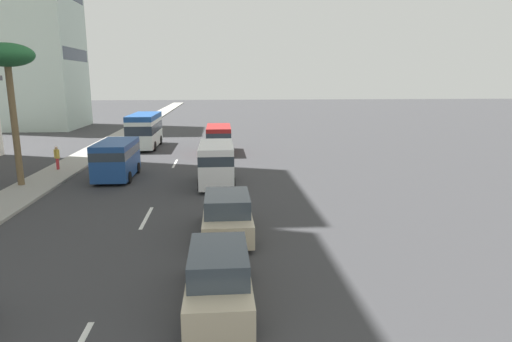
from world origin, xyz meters
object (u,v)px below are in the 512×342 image
(van_sixth, at_px, (216,162))
(car_seventh, at_px, (219,277))
(minibus_lead, at_px, (145,129))
(van_fifth, at_px, (116,157))
(pedestrian_near_lamp, at_px, (57,157))
(car_third, at_px, (227,215))
(palm_tree, at_px, (7,60))
(van_fourth, at_px, (219,138))

(van_sixth, relative_size, car_seventh, 1.02)
(van_sixth, bearing_deg, minibus_lead, 23.84)
(van_fifth, distance_m, van_sixth, 6.69)
(van_sixth, xyz_separation_m, pedestrian_near_lamp, (4.78, 10.79, -0.40))
(car_third, distance_m, palm_tree, 16.05)
(pedestrian_near_lamp, bearing_deg, van_fifth, -167.33)
(van_fourth, xyz_separation_m, van_sixth, (-11.51, 0.12, 0.09))
(van_fourth, height_order, car_seventh, van_fourth)
(van_fifth, relative_size, car_seventh, 1.03)
(van_sixth, bearing_deg, van_fifth, 69.69)
(minibus_lead, relative_size, car_third, 1.47)
(van_fourth, bearing_deg, palm_tree, 134.11)
(pedestrian_near_lamp, bearing_deg, palm_tree, 124.27)
(minibus_lead, distance_m, car_seventh, 29.62)
(car_third, height_order, car_seventh, car_third)
(car_third, relative_size, car_seventh, 0.98)
(van_fourth, distance_m, pedestrian_near_lamp, 12.82)
(car_third, height_order, van_sixth, van_sixth)
(van_fifth, bearing_deg, palm_tree, -69.30)
(van_fourth, xyz_separation_m, pedestrian_near_lamp, (-6.73, 10.91, -0.31))
(car_third, xyz_separation_m, van_fifth, (10.73, 6.76, 0.54))
(minibus_lead, relative_size, pedestrian_near_lamp, 4.24)
(van_sixth, relative_size, pedestrian_near_lamp, 3.00)
(car_third, distance_m, van_fourth, 19.92)
(van_fourth, relative_size, pedestrian_near_lamp, 3.18)
(car_third, distance_m, van_fifth, 12.69)
(car_third, height_order, palm_tree, palm_tree)
(minibus_lead, distance_m, palm_tree, 16.22)
(van_fourth, bearing_deg, car_third, -178.96)
(van_fourth, xyz_separation_m, van_fifth, (-9.18, 6.39, 0.03))
(minibus_lead, height_order, car_third, minibus_lead)
(minibus_lead, height_order, van_sixth, minibus_lead)
(car_third, xyz_separation_m, pedestrian_near_lamp, (13.19, 11.27, 0.20))
(van_fourth, bearing_deg, car_seventh, -179.92)
(car_seventh, relative_size, palm_tree, 0.58)
(pedestrian_near_lamp, distance_m, palm_tree, 7.56)
(palm_tree, bearing_deg, van_fifth, -69.30)
(pedestrian_near_lamp, relative_size, palm_tree, 0.20)
(pedestrian_near_lamp, bearing_deg, van_sixth, -162.69)
(van_fourth, relative_size, palm_tree, 0.63)
(van_sixth, bearing_deg, car_seventh, -179.37)
(car_third, distance_m, van_sixth, 8.44)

